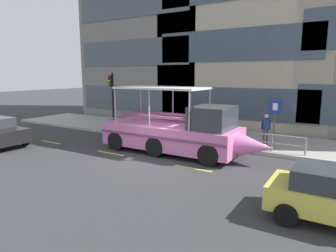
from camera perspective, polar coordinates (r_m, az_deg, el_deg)
ground_plane at (r=14.86m, az=-2.29°, el=-5.91°), size 120.00×120.00×0.00m
sidewalk at (r=19.60m, az=6.88°, el=-1.79°), size 32.00×4.80×0.18m
curb_edge at (r=17.42m, az=3.43°, el=-3.23°), size 32.00×0.18×0.18m
lane_centreline at (r=14.31m, az=-3.85°, el=-6.54°), size 25.80×0.12×0.01m
curb_guardrail at (r=17.53m, az=4.21°, el=-0.92°), size 12.61×0.09×0.87m
traffic_light_pole at (r=21.08m, az=-10.64°, el=5.78°), size 0.24×0.46×3.96m
parking_sign at (r=16.30m, az=19.78°, el=1.93°), size 0.60×0.12×2.60m
duck_tour_boat at (r=15.24m, az=2.15°, el=-1.25°), size 8.99×2.66×3.40m
pedestrian_near_bow at (r=17.23m, az=18.26°, el=-0.05°), size 0.46×0.30×1.71m
pedestrian_mid_left at (r=18.57m, az=6.33°, el=0.93°), size 0.38×0.33×1.63m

